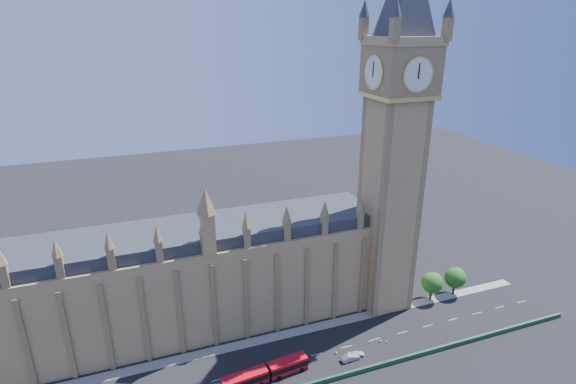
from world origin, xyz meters
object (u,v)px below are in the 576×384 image
object	(u,v)px
red_bus	(265,373)
car_grey	(265,376)
car_white	(356,354)
car_silver	(350,357)

from	to	relation	value
red_bus	car_grey	size ratio (longest dim) A/B	5.11
car_grey	red_bus	bearing A→B (deg)	170.72
car_white	car_silver	bearing A→B (deg)	116.95
car_grey	car_silver	size ratio (longest dim) A/B	0.87
car_grey	car_silver	distance (m)	20.70
car_silver	car_white	xyz separation A→B (m)	(2.05, 0.75, -0.16)
car_grey	car_silver	bearing A→B (deg)	-100.61
car_white	car_grey	bearing A→B (deg)	95.47
red_bus	car_silver	distance (m)	20.72
car_grey	car_white	size ratio (longest dim) A/B	0.98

